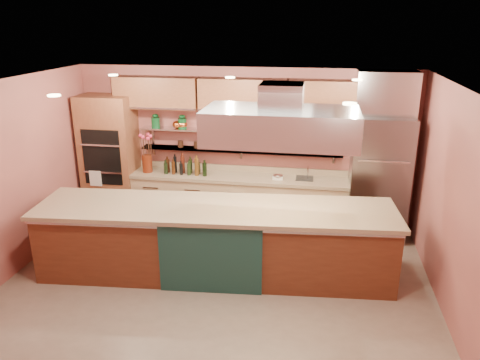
% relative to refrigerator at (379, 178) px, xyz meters
% --- Properties ---
extents(floor, '(6.00, 5.00, 0.02)m').
position_rel_refrigerator_xyz_m(floor, '(-2.35, -2.14, -1.06)').
color(floor, gray).
rests_on(floor, ground).
extents(ceiling, '(6.00, 5.00, 0.02)m').
position_rel_refrigerator_xyz_m(ceiling, '(-2.35, -2.14, 1.75)').
color(ceiling, black).
rests_on(ceiling, wall_back).
extents(wall_back, '(6.00, 0.04, 2.80)m').
position_rel_refrigerator_xyz_m(wall_back, '(-2.35, 0.36, 0.35)').
color(wall_back, '#A4564D').
rests_on(wall_back, floor).
extents(wall_front, '(6.00, 0.04, 2.80)m').
position_rel_refrigerator_xyz_m(wall_front, '(-2.35, -4.64, 0.35)').
color(wall_front, '#A4564D').
rests_on(wall_front, floor).
extents(wall_left, '(0.04, 5.00, 2.80)m').
position_rel_refrigerator_xyz_m(wall_left, '(-5.35, -2.14, 0.35)').
color(wall_left, '#A4564D').
rests_on(wall_left, floor).
extents(wall_right, '(0.04, 5.00, 2.80)m').
position_rel_refrigerator_xyz_m(wall_right, '(0.65, -2.14, 0.35)').
color(wall_right, '#A4564D').
rests_on(wall_right, floor).
extents(oven_stack, '(0.95, 0.64, 2.30)m').
position_rel_refrigerator_xyz_m(oven_stack, '(-4.80, 0.04, 0.10)').
color(oven_stack, brown).
rests_on(oven_stack, floor).
extents(refrigerator, '(0.95, 0.72, 2.10)m').
position_rel_refrigerator_xyz_m(refrigerator, '(0.00, 0.00, 0.00)').
color(refrigerator, gray).
rests_on(refrigerator, floor).
extents(back_counter, '(3.84, 0.64, 0.93)m').
position_rel_refrigerator_xyz_m(back_counter, '(-2.40, 0.06, -0.58)').
color(back_counter, tan).
rests_on(back_counter, floor).
extents(wall_shelf_lower, '(3.60, 0.26, 0.03)m').
position_rel_refrigerator_xyz_m(wall_shelf_lower, '(-2.40, 0.23, 0.30)').
color(wall_shelf_lower, silver).
rests_on(wall_shelf_lower, wall_back).
extents(wall_shelf_upper, '(3.60, 0.26, 0.03)m').
position_rel_refrigerator_xyz_m(wall_shelf_upper, '(-2.40, 0.23, 0.65)').
color(wall_shelf_upper, silver).
rests_on(wall_shelf_upper, wall_back).
extents(upper_cabinets, '(4.60, 0.36, 0.55)m').
position_rel_refrigerator_xyz_m(upper_cabinets, '(-2.35, 0.18, 1.30)').
color(upper_cabinets, brown).
rests_on(upper_cabinets, wall_back).
extents(range_hood, '(2.00, 1.00, 0.45)m').
position_rel_refrigerator_xyz_m(range_hood, '(-1.53, -1.71, 1.20)').
color(range_hood, silver).
rests_on(range_hood, ceiling).
extents(ceiling_downlights, '(4.00, 2.80, 0.02)m').
position_rel_refrigerator_xyz_m(ceiling_downlights, '(-2.35, -1.94, 1.72)').
color(ceiling_downlights, '#FFE5A5').
rests_on(ceiling_downlights, ceiling).
extents(island, '(5.09, 1.50, 1.05)m').
position_rel_refrigerator_xyz_m(island, '(-2.43, -1.71, -0.53)').
color(island, '#5E2E1A').
rests_on(island, floor).
extents(flower_vase, '(0.23, 0.23, 0.32)m').
position_rel_refrigerator_xyz_m(flower_vase, '(-4.08, 0.01, 0.04)').
color(flower_vase, '#5D1E0E').
rests_on(flower_vase, back_counter).
extents(oil_bottle_cluster, '(0.87, 0.51, 0.27)m').
position_rel_refrigerator_xyz_m(oil_bottle_cluster, '(-3.35, 0.01, 0.01)').
color(oil_bottle_cluster, black).
rests_on(oil_bottle_cluster, back_counter).
extents(kitchen_scale, '(0.22, 0.19, 0.10)m').
position_rel_refrigerator_xyz_m(kitchen_scale, '(-1.69, 0.01, -0.07)').
color(kitchen_scale, silver).
rests_on(kitchen_scale, back_counter).
extents(bar_faucet, '(0.04, 0.04, 0.22)m').
position_rel_refrigerator_xyz_m(bar_faucet, '(-1.18, 0.11, -0.01)').
color(bar_faucet, silver).
rests_on(bar_faucet, back_counter).
extents(copper_kettle, '(0.22, 0.22, 0.13)m').
position_rel_refrigerator_xyz_m(copper_kettle, '(-3.55, 0.23, 0.73)').
color(copper_kettle, orange).
rests_on(copper_kettle, wall_shelf_upper).
extents(green_canister, '(0.16, 0.16, 0.17)m').
position_rel_refrigerator_xyz_m(green_canister, '(-2.76, 0.23, 0.75)').
color(green_canister, '#0E411C').
rests_on(green_canister, wall_shelf_upper).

